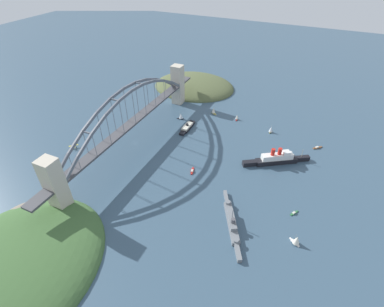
{
  "coord_description": "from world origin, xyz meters",
  "views": [
    {
      "loc": [
        240.06,
        189.86,
        208.38
      ],
      "look_at": [
        0.0,
        79.27,
        8.0
      ],
      "focal_mm": 26.93,
      "sensor_mm": 36.0,
      "label": 1
    }
  ],
  "objects": [
    {
      "name": "small_boat_3",
      "position": [
        -108.71,
        99.31,
        4.01
      ],
      "size": [
        7.74,
        4.61,
        8.59
      ],
      "color": "#B2231E",
      "rests_on": "ground"
    },
    {
      "name": "naval_cruiser",
      "position": [
        72.05,
        151.73,
        3.21
      ],
      "size": [
        70.75,
        40.09,
        17.88
      ],
      "color": "slate",
      "rests_on": "ground"
    },
    {
      "name": "small_boat_5",
      "position": [
        -110.99,
        62.77,
        4.93
      ],
      "size": [
        6.81,
        8.83,
        10.7
      ],
      "color": "gold",
      "rests_on": "ground"
    },
    {
      "name": "ground_plane",
      "position": [
        0.0,
        0.0,
        0.0
      ],
      "size": [
        1400.0,
        1400.0,
        0.0
      ],
      "primitive_type": "plane",
      "color": "#385166"
    },
    {
      "name": "small_boat_4",
      "position": [
        20.14,
        88.85,
        0.79
      ],
      "size": [
        12.22,
        5.0,
        2.16
      ],
      "color": "#B2231E",
      "rests_on": "ground"
    },
    {
      "name": "small_boat_6",
      "position": [
        -77.25,
        26.39,
        4.77
      ],
      "size": [
        6.6,
        9.83,
        10.37
      ],
      "color": "black",
      "rests_on": "ground"
    },
    {
      "name": "small_boat_0",
      "position": [
        68.81,
        207.54,
        4.89
      ],
      "size": [
        8.41,
        9.91,
        10.58
      ],
      "color": "silver",
      "rests_on": "ground"
    },
    {
      "name": "ocean_liner",
      "position": [
        -33.78,
        169.64,
        5.75
      ],
      "size": [
        47.71,
        69.65,
        20.08
      ],
      "color": "black",
      "rests_on": "ground"
    },
    {
      "name": "seaplane_taxiing_near_bridge",
      "position": [
        40.77,
        -61.89,
        2.03
      ],
      "size": [
        9.05,
        9.06,
        4.86
      ],
      "color": "#B7B7B2",
      "rests_on": "ground"
    },
    {
      "name": "headland_west_shore",
      "position": [
        -185.94,
        -4.03,
        0.0
      ],
      "size": [
        116.26,
        139.42,
        29.13
      ],
      "color": "#515B38",
      "rests_on": "ground"
    },
    {
      "name": "headland_east_shore",
      "position": [
        184.82,
        8.77,
        0.0
      ],
      "size": [
        157.73,
        130.57,
        26.87
      ],
      "color": "#3D6033",
      "rests_on": "ground"
    },
    {
      "name": "small_boat_1",
      "position": [
        35.1,
        201.07,
        0.68
      ],
      "size": [
        9.37,
        6.61,
        1.94
      ],
      "color": "#2D6B3D",
      "rests_on": "ground"
    },
    {
      "name": "small_boat_2",
      "position": [
        -95.73,
        150.04,
        4.61
      ],
      "size": [
        9.14,
        5.2,
        9.91
      ],
      "color": "gold",
      "rests_on": "ground"
    },
    {
      "name": "harbor_ferry_steamer",
      "position": [
        -57.63,
        45.67,
        2.4
      ],
      "size": [
        37.33,
        9.56,
        7.84
      ],
      "color": "black",
      "rests_on": "ground"
    },
    {
      "name": "harbor_arch_bridge",
      "position": [
        -0.0,
        0.0,
        31.73
      ],
      "size": [
        304.28,
        15.68,
        73.44
      ],
      "color": "beige",
      "rests_on": "ground"
    },
    {
      "name": "small_boat_7",
      "position": [
        -84.04,
        210.24,
        0.87
      ],
      "size": [
        9.75,
        10.38,
        2.4
      ],
      "color": "brown",
      "rests_on": "ground"
    }
  ]
}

